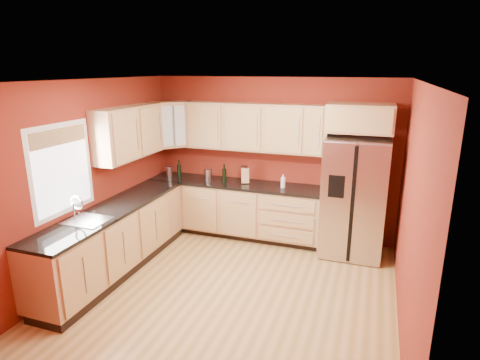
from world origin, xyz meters
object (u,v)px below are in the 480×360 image
Objects in this scene: canister_left at (170,171)px; soap_dispenser at (283,181)px; knife_block at (245,176)px; refrigerator at (354,197)px; wine_bottle_a at (179,169)px.

canister_left is 0.83× the size of soap_dispenser.
refrigerator is at bearing -26.63° from knife_block.
canister_left is at bearing -178.66° from wine_bottle_a.
knife_block is at bearing 176.38° from refrigerator.
knife_block is (1.17, 0.04, -0.03)m from wine_bottle_a.
canister_left is 0.58× the size of wine_bottle_a.
canister_left is 0.71× the size of knife_block.
wine_bottle_a is at bearing 1.34° from canister_left.
knife_block is (-1.73, 0.11, 0.15)m from refrigerator.
canister_left is at bearing 178.83° from refrigerator.
soap_dispenser is (2.01, -0.02, 0.02)m from canister_left.
soap_dispenser is (1.82, -0.02, -0.05)m from wine_bottle_a.
canister_left is 1.36m from knife_block.
refrigerator is 3.09m from canister_left.
refrigerator is at bearing -1.17° from canister_left.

